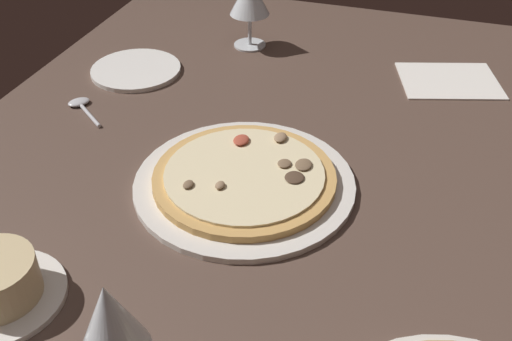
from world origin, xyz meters
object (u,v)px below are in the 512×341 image
at_px(paper_menu, 449,81).
at_px(spoon, 82,106).
at_px(wine_glass_far, 111,323).
at_px(pizza_main, 245,180).
at_px(side_plate, 136,70).

bearing_deg(paper_menu, spoon, 99.20).
relative_size(paper_menu, spoon, 1.84).
height_order(wine_glass_far, spoon, wine_glass_far).
xyz_separation_m(pizza_main, wine_glass_far, (-0.37, 0.01, 0.10)).
relative_size(pizza_main, wine_glass_far, 2.10).
xyz_separation_m(pizza_main, side_plate, (0.28, 0.33, -0.01)).
distance_m(pizza_main, paper_menu, 0.51).
bearing_deg(pizza_main, paper_menu, -32.00).
bearing_deg(spoon, paper_menu, -63.74).
bearing_deg(spoon, pizza_main, -109.58).
relative_size(pizza_main, side_plate, 1.87).
distance_m(wine_glass_far, paper_menu, 0.86).
xyz_separation_m(pizza_main, paper_menu, (0.44, -0.27, -0.01)).
distance_m(paper_menu, spoon, 0.70).
height_order(pizza_main, wine_glass_far, wine_glass_far).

